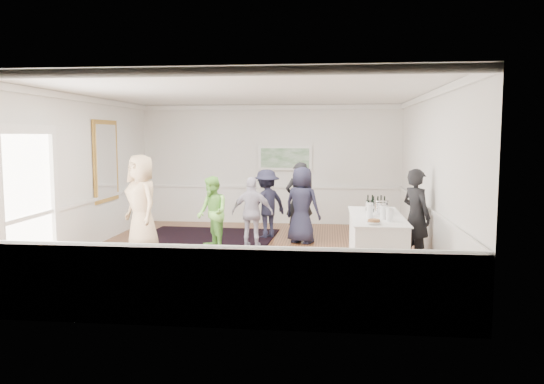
# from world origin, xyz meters

# --- Properties ---
(floor) EXTENTS (8.00, 8.00, 0.00)m
(floor) POSITION_xyz_m (0.00, 0.00, 0.00)
(floor) COLOR brown
(floor) RESTS_ON ground
(ceiling) EXTENTS (7.00, 8.00, 0.02)m
(ceiling) POSITION_xyz_m (0.00, 0.00, 3.20)
(ceiling) COLOR white
(ceiling) RESTS_ON wall_back
(wall_left) EXTENTS (0.02, 8.00, 3.20)m
(wall_left) POSITION_xyz_m (-3.50, 0.00, 1.60)
(wall_left) COLOR white
(wall_left) RESTS_ON floor
(wall_right) EXTENTS (0.02, 8.00, 3.20)m
(wall_right) POSITION_xyz_m (3.50, 0.00, 1.60)
(wall_right) COLOR white
(wall_right) RESTS_ON floor
(wall_back) EXTENTS (7.00, 0.02, 3.20)m
(wall_back) POSITION_xyz_m (0.00, 4.00, 1.60)
(wall_back) COLOR white
(wall_back) RESTS_ON floor
(wall_front) EXTENTS (7.00, 0.02, 3.20)m
(wall_front) POSITION_xyz_m (0.00, -4.00, 1.60)
(wall_front) COLOR white
(wall_front) RESTS_ON floor
(wainscoting) EXTENTS (7.00, 8.00, 1.00)m
(wainscoting) POSITION_xyz_m (0.00, 0.00, 0.50)
(wainscoting) COLOR white
(wainscoting) RESTS_ON floor
(mirror) EXTENTS (0.05, 1.25, 1.85)m
(mirror) POSITION_xyz_m (-3.45, 1.30, 1.80)
(mirror) COLOR #BE8C37
(mirror) RESTS_ON wall_left
(doorway) EXTENTS (0.10, 1.78, 2.56)m
(doorway) POSITION_xyz_m (-3.45, -1.90, 1.42)
(doorway) COLOR white
(doorway) RESTS_ON wall_left
(landscape_painting) EXTENTS (1.44, 0.06, 0.66)m
(landscape_painting) POSITION_xyz_m (0.40, 3.95, 1.78)
(landscape_painting) COLOR white
(landscape_painting) RESTS_ON wall_back
(area_rug) EXTENTS (3.27, 4.19, 0.02)m
(area_rug) POSITION_xyz_m (-1.28, 0.98, 0.01)
(area_rug) COLOR black
(area_rug) RESTS_ON floor
(serving_table) EXTENTS (0.91, 2.40, 0.97)m
(serving_table) POSITION_xyz_m (2.42, -0.86, 0.49)
(serving_table) COLOR white
(serving_table) RESTS_ON floor
(bartender) EXTENTS (0.71, 0.77, 1.77)m
(bartender) POSITION_xyz_m (3.20, -0.28, 0.89)
(bartender) COLOR black
(bartender) RESTS_ON floor
(guest_tan) EXTENTS (1.14, 1.14, 2.00)m
(guest_tan) POSITION_xyz_m (-2.21, 0.12, 1.00)
(guest_tan) COLOR tan
(guest_tan) RESTS_ON floor
(guest_green) EXTENTS (0.90, 0.94, 1.53)m
(guest_green) POSITION_xyz_m (-0.84, 0.53, 0.77)
(guest_green) COLOR #7BCE52
(guest_green) RESTS_ON floor
(guest_lilac) EXTENTS (0.90, 0.39, 1.51)m
(guest_lilac) POSITION_xyz_m (-0.02, 0.72, 0.76)
(guest_lilac) COLOR #B1AABF
(guest_lilac) RESTS_ON floor
(guest_dark_a) EXTENTS (1.16, 1.14, 1.60)m
(guest_dark_a) POSITION_xyz_m (0.14, 1.90, 0.80)
(guest_dark_a) COLOR #1D1E31
(guest_dark_a) RESTS_ON floor
(guest_dark_b) EXTENTS (0.75, 0.62, 1.77)m
(guest_dark_b) POSITION_xyz_m (0.91, 1.85, 0.89)
(guest_dark_b) COLOR black
(guest_dark_b) RESTS_ON floor
(guest_navy) EXTENTS (0.98, 0.83, 1.70)m
(guest_navy) POSITION_xyz_m (0.99, 1.38, 0.85)
(guest_navy) COLOR #1D1E31
(guest_navy) RESTS_ON floor
(wine_bottles) EXTENTS (0.37, 0.30, 0.31)m
(wine_bottles) POSITION_xyz_m (2.46, -0.32, 1.13)
(wine_bottles) COLOR black
(wine_bottles) RESTS_ON serving_table
(juice_pitchers) EXTENTS (0.41, 0.73, 0.24)m
(juice_pitchers) POSITION_xyz_m (2.44, -1.18, 1.09)
(juice_pitchers) COLOR #74AA3C
(juice_pitchers) RESTS_ON serving_table
(ice_bucket) EXTENTS (0.26, 0.26, 0.25)m
(ice_bucket) POSITION_xyz_m (2.51, -0.67, 1.09)
(ice_bucket) COLOR silver
(ice_bucket) RESTS_ON serving_table
(nut_bowl) EXTENTS (0.25, 0.25, 0.08)m
(nut_bowl) POSITION_xyz_m (2.30, -1.80, 1.01)
(nut_bowl) COLOR white
(nut_bowl) RESTS_ON serving_table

